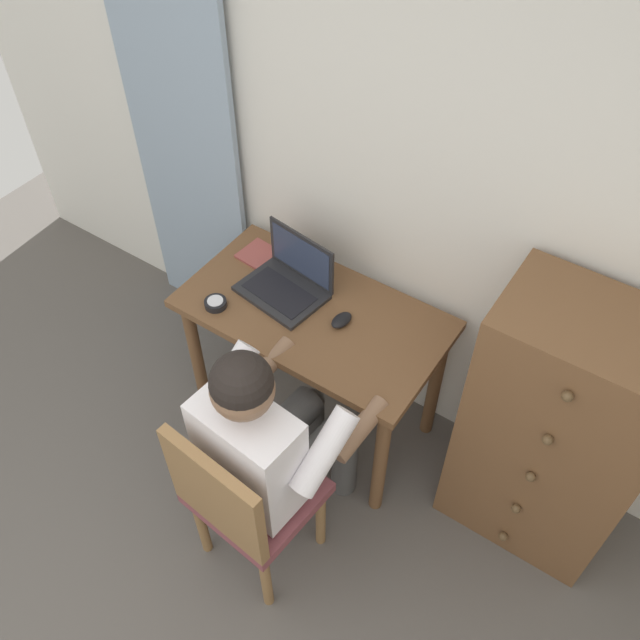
{
  "coord_description": "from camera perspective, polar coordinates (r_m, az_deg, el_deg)",
  "views": [
    {
      "loc": [
        0.81,
        0.33,
        2.7
      ],
      "look_at": [
        -0.14,
        1.74,
        0.83
      ],
      "focal_mm": 38.0,
      "sensor_mm": 36.0,
      "label": 1
    }
  ],
  "objects": [
    {
      "name": "computer_mouse",
      "position": [
        2.65,
        1.82,
        -0.01
      ],
      "size": [
        0.07,
        0.11,
        0.03
      ],
      "primitive_type": "ellipsoid",
      "rotation": [
        0.0,
        0.0,
        -0.13
      ],
      "color": "black",
      "rests_on": "desk"
    },
    {
      "name": "dresser",
      "position": [
        2.65,
        19.08,
        -8.91
      ],
      "size": [
        0.62,
        0.44,
        1.19
      ],
      "color": "brown",
      "rests_on": "ground_plane"
    },
    {
      "name": "notebook_pad",
      "position": [
        2.92,
        -4.76,
        5.27
      ],
      "size": [
        0.22,
        0.17,
        0.01
      ],
      "primitive_type": "cube",
      "rotation": [
        0.0,
        0.0,
        -0.09
      ],
      "color": "#994742",
      "rests_on": "desk"
    },
    {
      "name": "desk",
      "position": [
        2.79,
        -0.56,
        -0.95
      ],
      "size": [
        1.07,
        0.58,
        0.73
      ],
      "color": "brown",
      "rests_on": "ground_plane"
    },
    {
      "name": "desk_clock",
      "position": [
        2.74,
        -8.79,
        1.41
      ],
      "size": [
        0.09,
        0.09,
        0.03
      ],
      "color": "black",
      "rests_on": "desk"
    },
    {
      "name": "person_seated",
      "position": [
        2.4,
        -3.88,
        -9.72
      ],
      "size": [
        0.56,
        0.61,
        1.2
      ],
      "color": "#4C4C4C",
      "rests_on": "ground_plane"
    },
    {
      "name": "curtain_panel",
      "position": [
        3.07,
        -11.7,
        16.14
      ],
      "size": [
        0.6,
        0.03,
        2.27
      ],
      "primitive_type": "cube",
      "color": "#8EA3B7",
      "rests_on": "ground_plane"
    },
    {
      "name": "laptop",
      "position": [
        2.75,
        -2.7,
        3.4
      ],
      "size": [
        0.37,
        0.3,
        0.24
      ],
      "color": "#232326",
      "rests_on": "desk"
    },
    {
      "name": "wall_back",
      "position": [
        2.5,
        8.71,
        11.75
      ],
      "size": [
        4.8,
        0.05,
        2.5
      ],
      "primitive_type": "cube",
      "color": "silver",
      "rests_on": "ground_plane"
    },
    {
      "name": "chair",
      "position": [
        2.5,
        -6.52,
        -14.69
      ],
      "size": [
        0.45,
        0.44,
        0.88
      ],
      "color": "brown",
      "rests_on": "ground_plane"
    }
  ]
}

